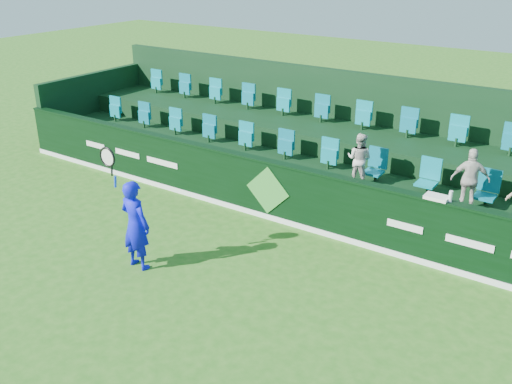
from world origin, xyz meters
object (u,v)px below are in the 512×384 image
Objects in this scene: tennis_player at (135,224)px; spectator_middle at (470,179)px; spectator_left at (359,159)px; drinks_bottle at (451,196)px; towel at (437,197)px.

spectator_middle is at bearing 41.86° from tennis_player.
tennis_player is at bearing 58.42° from spectator_left.
drinks_bottle is (4.74, 3.17, 0.57)m from tennis_player.
tennis_player is 5.53m from towel.
drinks_bottle is at bearing 0.00° from towel.
tennis_player reaches higher than spectator_middle.
tennis_player reaches higher than spectator_left.
towel is at bearing 55.87° from spectator_middle.
spectator_middle is 1.16m from towel.
tennis_player reaches higher than drinks_bottle.
tennis_player reaches higher than towel.
tennis_player is at bearing -146.22° from drinks_bottle.
spectator_left is at bearing 151.26° from towel.
tennis_player is 5.58× the size of towel.
towel is 1.97× the size of drinks_bottle.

